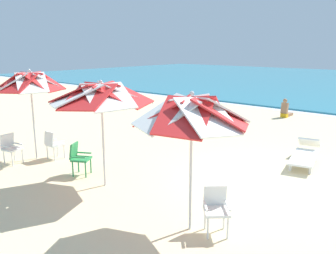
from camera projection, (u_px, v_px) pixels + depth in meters
The scene contains 10 objects.
ground_plane at pixel (260, 182), 8.74m from camera, with size 80.00×80.00×0.00m, color beige.
beach_umbrella_0 at pixel (192, 113), 6.01m from camera, with size 2.11×2.11×2.58m.
plastic_chair_0 at pixel (216, 207), 6.29m from camera, with size 0.63×0.63×0.87m.
beach_umbrella_1 at pixel (101, 94), 8.06m from camera, with size 2.45×2.45×2.58m.
plastic_chair_1 at pixel (79, 157), 9.16m from camera, with size 0.62×0.61×0.87m.
beach_umbrella_2 at pixel (30, 82), 10.09m from camera, with size 2.04×2.04×2.70m.
plastic_chair_2 at pixel (11, 147), 10.08m from camera, with size 0.55×0.53×0.87m.
plastic_chair_3 at pixel (53, 143), 10.47m from camera, with size 0.46×0.48×0.87m.
sun_lounger_1 at pixel (305, 154), 10.09m from camera, with size 1.07×2.23×0.62m.
beachgoer_seated at pixel (286, 111), 16.84m from camera, with size 0.30×0.93×0.92m.
Camera 1 is at (3.61, -7.72, 3.32)m, focal length 37.25 mm.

